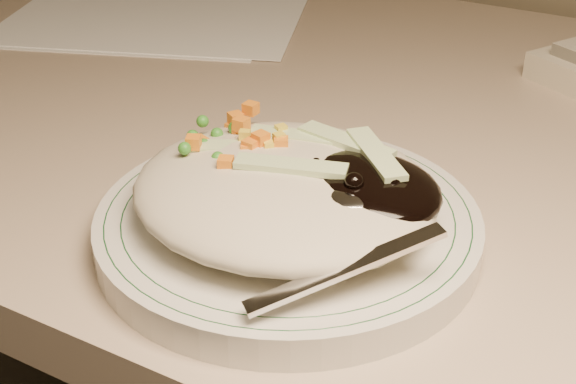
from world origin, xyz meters
The scene contains 5 objects.
desk centered at (0.00, 1.38, 0.54)m, with size 1.40×0.70×0.74m.
plate centered at (-0.07, 1.17, 0.75)m, with size 0.25×0.25×0.02m, color silver.
plate_rim centered at (-0.07, 1.17, 0.76)m, with size 0.23×0.23×0.00m.
meal centered at (-0.06, 1.17, 0.78)m, with size 0.21×0.19×0.05m.
papers centered at (-0.42, 1.48, 0.74)m, with size 0.38×0.32×0.00m.
Camera 1 is at (0.15, 0.79, 1.03)m, focal length 50.00 mm.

